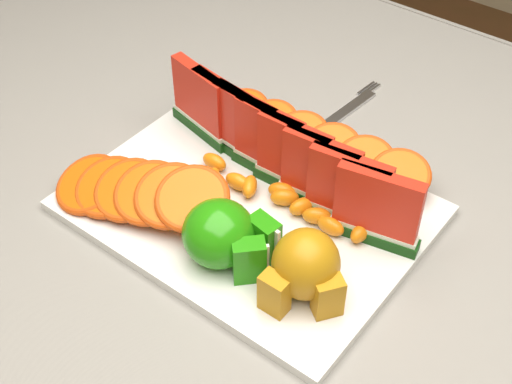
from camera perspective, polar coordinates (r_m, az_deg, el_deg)
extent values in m
cube|color=#452619|center=(0.86, 6.24, -4.12)|extent=(1.40, 0.90, 0.03)
cube|color=#452619|center=(1.63, -6.17, 5.18)|extent=(0.06, 0.06, 0.72)
cube|color=gray|center=(0.84, 6.34, -3.24)|extent=(1.52, 1.02, 0.01)
cube|color=gray|center=(1.27, 18.75, 7.29)|extent=(1.52, 0.01, 0.20)
cube|color=silver|center=(0.85, -0.56, -1.26)|extent=(0.40, 0.30, 0.01)
ellipsoid|color=#258616|center=(0.77, -2.99, -3.33)|extent=(0.10, 0.10, 0.07)
cube|color=#258616|center=(0.75, -0.57, -5.55)|extent=(0.04, 0.04, 0.05)
cube|color=beige|center=(0.75, -0.21, -5.76)|extent=(0.03, 0.03, 0.05)
cube|color=#258616|center=(0.77, 0.63, -3.77)|extent=(0.04, 0.03, 0.05)
cube|color=beige|center=(0.77, 0.98, -3.97)|extent=(0.03, 0.01, 0.05)
ellipsoid|color=#B18919|center=(0.73, 4.01, -5.77)|extent=(0.09, 0.09, 0.08)
cube|color=#B18919|center=(0.73, 1.48, -8.14)|extent=(0.03, 0.02, 0.05)
cube|color=#B18919|center=(0.73, 5.78, -8.33)|extent=(0.03, 0.04, 0.05)
cube|color=silver|center=(0.99, 6.33, 5.81)|extent=(0.03, 0.17, 0.00)
cube|color=silver|center=(1.06, 8.78, 8.20)|extent=(0.01, 0.04, 0.00)
cube|color=silver|center=(1.06, 9.01, 8.10)|extent=(0.01, 0.04, 0.00)
cube|color=silver|center=(1.06, 9.25, 8.00)|extent=(0.01, 0.04, 0.00)
cube|color=#0B3814|center=(0.95, -4.35, 5.17)|extent=(0.11, 0.04, 0.01)
cube|color=silver|center=(0.94, -4.38, 5.65)|extent=(0.10, 0.04, 0.01)
cube|color=#C3000C|center=(0.92, -4.52, 7.72)|extent=(0.10, 0.04, 0.08)
cube|color=#0B3814|center=(0.93, -2.64, 4.12)|extent=(0.11, 0.04, 0.01)
cube|color=silver|center=(0.92, -2.66, 4.60)|extent=(0.10, 0.03, 0.01)
cube|color=#C3000C|center=(0.89, -2.75, 6.70)|extent=(0.10, 0.03, 0.08)
cube|color=#0B3814|center=(0.90, -0.86, 3.00)|extent=(0.11, 0.03, 0.01)
cube|color=silver|center=(0.90, -0.87, 3.49)|extent=(0.10, 0.03, 0.01)
cube|color=#C3000C|center=(0.87, -0.90, 5.61)|extent=(0.10, 0.02, 0.08)
cube|color=#0B3814|center=(0.88, 1.00, 1.83)|extent=(0.11, 0.02, 0.01)
cube|color=silver|center=(0.88, 1.01, 2.32)|extent=(0.10, 0.02, 0.01)
cube|color=#C3000C|center=(0.85, 1.04, 4.45)|extent=(0.10, 0.02, 0.08)
cube|color=#0B3814|center=(0.86, 2.95, 0.60)|extent=(0.11, 0.02, 0.01)
cube|color=silver|center=(0.86, 2.98, 1.09)|extent=(0.10, 0.02, 0.01)
cube|color=#C3000C|center=(0.83, 3.08, 3.24)|extent=(0.10, 0.02, 0.08)
cube|color=#0B3814|center=(0.84, 4.99, -0.69)|extent=(0.11, 0.03, 0.01)
cube|color=silver|center=(0.84, 5.03, -0.20)|extent=(0.10, 0.03, 0.01)
cube|color=#C3000C|center=(0.81, 5.21, 1.96)|extent=(0.10, 0.02, 0.08)
cube|color=#0B3814|center=(0.83, 7.11, -2.03)|extent=(0.11, 0.04, 0.01)
cube|color=silver|center=(0.82, 7.17, -1.54)|extent=(0.10, 0.03, 0.01)
cube|color=#C3000C|center=(0.79, 7.43, 0.61)|extent=(0.10, 0.03, 0.08)
cube|color=#0B3814|center=(0.81, 9.32, -3.42)|extent=(0.11, 0.04, 0.01)
cube|color=silver|center=(0.81, 9.40, -2.93)|extent=(0.10, 0.04, 0.01)
cube|color=#C3000C|center=(0.78, 9.75, -0.79)|extent=(0.10, 0.04, 0.08)
cylinder|color=red|center=(0.87, -13.20, 0.61)|extent=(0.09, 0.09, 0.03)
torus|color=#C53500|center=(0.87, -13.20, 0.61)|extent=(0.10, 0.10, 0.04)
cylinder|color=red|center=(0.86, -11.69, 0.40)|extent=(0.08, 0.08, 0.03)
torus|color=#C53500|center=(0.86, -11.69, 0.40)|extent=(0.09, 0.09, 0.04)
cylinder|color=red|center=(0.84, -10.14, 0.18)|extent=(0.08, 0.08, 0.03)
torus|color=#C53500|center=(0.84, -10.14, 0.18)|extent=(0.09, 0.09, 0.04)
cylinder|color=red|center=(0.83, -8.52, -0.05)|extent=(0.09, 0.09, 0.03)
torus|color=#C53500|center=(0.83, -8.52, -0.05)|extent=(0.10, 0.10, 0.04)
cylinder|color=red|center=(0.81, -6.86, -0.28)|extent=(0.10, 0.09, 0.03)
torus|color=#C53500|center=(0.81, -6.86, -0.28)|extent=(0.11, 0.11, 0.04)
cylinder|color=red|center=(0.80, -5.13, -0.52)|extent=(0.10, 0.10, 0.03)
torus|color=#C53500|center=(0.80, -5.13, -0.52)|extent=(0.11, 0.11, 0.04)
cylinder|color=red|center=(0.97, -1.11, 6.61)|extent=(0.07, 0.07, 0.03)
torus|color=#C53500|center=(0.97, -1.11, 6.61)|extent=(0.07, 0.07, 0.03)
cylinder|color=red|center=(0.94, 1.18, 5.68)|extent=(0.07, 0.07, 0.03)
torus|color=#C53500|center=(0.94, 1.18, 5.68)|extent=(0.08, 0.08, 0.03)
cylinder|color=red|center=(0.92, 3.59, 4.70)|extent=(0.08, 0.08, 0.03)
torus|color=#C53500|center=(0.92, 3.59, 4.70)|extent=(0.09, 0.09, 0.03)
cylinder|color=red|center=(0.90, 6.11, 3.66)|extent=(0.08, 0.08, 0.03)
torus|color=#C53500|center=(0.90, 6.11, 3.66)|extent=(0.09, 0.09, 0.03)
cylinder|color=red|center=(0.88, 8.74, 2.56)|extent=(0.08, 0.08, 0.03)
torus|color=#C53500|center=(0.88, 8.74, 2.56)|extent=(0.09, 0.09, 0.03)
cylinder|color=red|center=(0.86, 11.48, 1.41)|extent=(0.09, 0.09, 0.03)
torus|color=#C53500|center=(0.86, 11.48, 1.41)|extent=(0.10, 0.10, 0.03)
ellipsoid|color=orange|center=(0.89, -3.35, 2.42)|extent=(0.03, 0.02, 0.02)
ellipsoid|color=orange|center=(0.86, -3.58, 1.08)|extent=(0.03, 0.04, 0.02)
ellipsoid|color=orange|center=(0.86, -1.47, 0.83)|extent=(0.04, 0.02, 0.02)
ellipsoid|color=orange|center=(0.85, -0.51, 0.44)|extent=(0.03, 0.04, 0.02)
ellipsoid|color=orange|center=(0.85, 2.10, 0.10)|extent=(0.04, 0.03, 0.02)
ellipsoid|color=orange|center=(0.84, 2.31, -0.44)|extent=(0.04, 0.03, 0.02)
ellipsoid|color=orange|center=(0.83, 3.74, -1.14)|extent=(0.03, 0.04, 0.02)
ellipsoid|color=orange|center=(0.82, 4.90, -1.92)|extent=(0.04, 0.03, 0.02)
ellipsoid|color=orange|center=(0.81, 5.98, -2.72)|extent=(0.03, 0.02, 0.02)
ellipsoid|color=orange|center=(0.81, 8.40, -3.18)|extent=(0.02, 0.03, 0.02)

